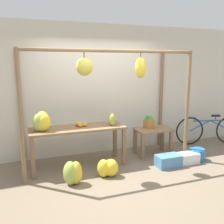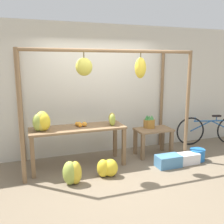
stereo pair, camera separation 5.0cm
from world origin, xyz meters
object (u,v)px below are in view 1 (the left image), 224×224
papaya_pile (112,119)px  banana_pile_ground_left (73,173)px  banana_pile_ground_right (108,168)px  pineapple_cluster (149,123)px  fruit_crate_purple (187,158)px  orange_pile (81,124)px  banana_pile_on_table (42,122)px  fruit_crate_white (168,161)px  parked_bicycle (210,130)px  blue_bucket (197,154)px

papaya_pile → banana_pile_ground_left: bearing=-145.0°
banana_pile_ground_left → banana_pile_ground_right: (0.64, 0.08, -0.04)m
pineapple_cluster → fruit_crate_purple: (0.50, -0.74, -0.61)m
orange_pile → pineapple_cluster: pineapple_cluster is taller
banana_pile_on_table → fruit_crate_white: (2.29, -0.57, -0.83)m
fruit_crate_white → parked_bicycle: parked_bicycle is taller
banana_pile_on_table → papaya_pile: banana_pile_on_table is taller
banana_pile_ground_right → fruit_crate_purple: 1.71m
banana_pile_ground_right → fruit_crate_purple: size_ratio=1.06×
banana_pile_on_table → orange_pile: banana_pile_on_table is taller
pineapple_cluster → banana_pile_ground_right: size_ratio=0.65×
fruit_crate_white → banana_pile_on_table: bearing=166.1°
banana_pile_on_table → fruit_crate_white: bearing=-13.9°
banana_pile_ground_left → banana_pile_on_table: bearing=121.3°
parked_bicycle → papaya_pile: 2.75m
banana_pile_ground_left → papaya_pile: (0.92, 0.65, 0.70)m
orange_pile → blue_bucket: 2.49m
banana_pile_on_table → banana_pile_ground_right: size_ratio=0.88×
pineapple_cluster → papaya_pile: (-0.92, -0.21, 0.19)m
banana_pile_on_table → papaya_pile: 1.33m
fruit_crate_white → papaya_pile: 1.36m
banana_pile_on_table → parked_bicycle: size_ratio=0.24×
banana_pile_on_table → orange_pile: bearing=6.6°
banana_pile_ground_right → fruit_crate_white: bearing=0.6°
banana_pile_ground_left → fruit_crate_white: 1.89m
orange_pile → banana_pile_ground_right: bearing=-64.2°
banana_pile_on_table → papaya_pile: size_ratio=1.41×
parked_bicycle → blue_bucket: bearing=-141.8°
banana_pile_on_table → parked_bicycle: banana_pile_on_table is taller
orange_pile → parked_bicycle: size_ratio=0.13×
fruit_crate_white → blue_bucket: bearing=7.0°
fruit_crate_purple → banana_pile_on_table: bearing=168.7°
orange_pile → fruit_crate_purple: 2.25m
banana_pile_on_table → pineapple_cluster: banana_pile_on_table is taller
banana_pile_ground_left → banana_pile_ground_right: banana_pile_ground_left is taller
banana_pile_on_table → orange_pile: 0.74m
orange_pile → banana_pile_ground_left: orange_pile is taller
banana_pile_on_table → fruit_crate_white: size_ratio=0.84×
pineapple_cluster → papaya_pile: papaya_pile is taller
pineapple_cluster → banana_pile_ground_right: (-1.21, -0.77, -0.55)m
banana_pile_on_table → fruit_crate_white: 2.50m
banana_pile_ground_left → fruit_crate_white: (1.89, 0.10, -0.09)m
blue_bucket → papaya_pile: size_ratio=1.07×
fruit_crate_purple → parked_bicycle: bearing=33.7°
banana_pile_on_table → pineapple_cluster: 2.27m
banana_pile_ground_left → fruit_crate_purple: (2.35, 0.11, -0.10)m
banana_pile_ground_right → fruit_crate_purple: banana_pile_ground_right is taller
blue_bucket → parked_bicycle: 1.26m
orange_pile → pineapple_cluster: size_ratio=0.74×
pineapple_cluster → banana_pile_ground_right: 1.54m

